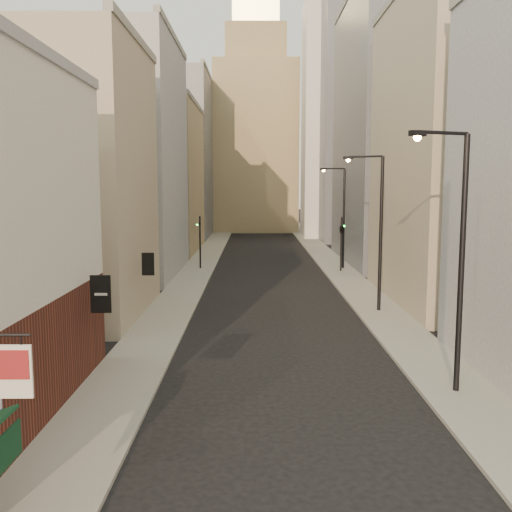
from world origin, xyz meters
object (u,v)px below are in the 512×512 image
(white_tower, at_px, (331,112))
(streetlamp_near, at_px, (457,248))
(clock_tower, at_px, (256,128))
(streetlamp_far, at_px, (341,212))
(traffic_light_left, at_px, (200,231))
(streetlamp_mid, at_px, (377,224))
(traffic_light_right, at_px, (341,230))

(white_tower, xyz_separation_m, streetlamp_near, (-3.87, -65.40, -13.04))
(white_tower, bearing_deg, streetlamp_near, -93.39)
(clock_tower, bearing_deg, streetlamp_far, -80.63)
(traffic_light_left, bearing_deg, streetlamp_mid, 116.13)
(clock_tower, bearing_deg, traffic_light_left, -96.39)
(clock_tower, xyz_separation_m, streetlamp_far, (7.80, -47.30, -12.26))
(white_tower, distance_m, streetlamp_mid, 53.04)
(traffic_light_left, xyz_separation_m, traffic_light_right, (12.86, -1.73, 0.17))
(clock_tower, distance_m, streetlamp_mid, 66.77)
(clock_tower, xyz_separation_m, traffic_light_left, (-5.30, -47.39, -13.99))
(streetlamp_mid, xyz_separation_m, traffic_light_right, (0.31, 16.13, -1.69))
(clock_tower, bearing_deg, traffic_light_right, -81.26)
(clock_tower, relative_size, streetlamp_mid, 4.66)
(streetlamp_mid, relative_size, streetlamp_far, 1.02)
(white_tower, height_order, streetlamp_far, white_tower)
(clock_tower, height_order, streetlamp_mid, clock_tower)
(streetlamp_near, height_order, traffic_light_left, streetlamp_near)
(streetlamp_near, distance_m, traffic_light_left, 34.39)
(streetlamp_far, relative_size, traffic_light_right, 1.88)
(white_tower, xyz_separation_m, streetlamp_far, (-3.20, -33.30, -13.23))
(white_tower, xyz_separation_m, traffic_light_left, (-16.30, -33.39, -14.96))
(streetlamp_far, xyz_separation_m, traffic_light_right, (-0.25, -1.82, -1.55))
(white_tower, relative_size, traffic_light_left, 8.30)
(streetlamp_near, relative_size, traffic_light_right, 1.95)
(streetlamp_far, height_order, traffic_light_right, streetlamp_far)
(streetlamp_mid, bearing_deg, streetlamp_near, -65.73)
(white_tower, bearing_deg, streetlamp_mid, -94.20)
(streetlamp_near, height_order, traffic_light_right, streetlamp_near)
(clock_tower, height_order, traffic_light_right, clock_tower)
(streetlamp_near, bearing_deg, traffic_light_right, 68.20)
(clock_tower, bearing_deg, streetlamp_near, -84.87)
(streetlamp_mid, bearing_deg, streetlamp_far, 112.92)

